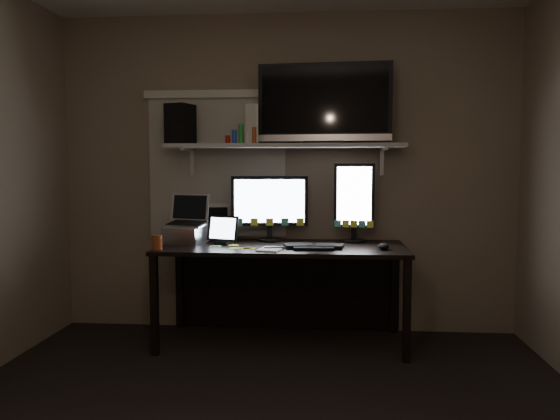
# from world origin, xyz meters

# --- Properties ---
(back_wall) EXTENTS (3.60, 0.00, 3.60)m
(back_wall) POSITION_xyz_m (0.00, 1.80, 1.25)
(back_wall) COLOR #81735D
(back_wall) RESTS_ON floor
(window_blinds) EXTENTS (1.10, 0.02, 1.10)m
(window_blinds) POSITION_xyz_m (-0.55, 1.79, 1.30)
(window_blinds) COLOR beige
(window_blinds) RESTS_ON back_wall
(desk) EXTENTS (1.80, 0.75, 0.73)m
(desk) POSITION_xyz_m (0.00, 1.55, 0.55)
(desk) COLOR black
(desk) RESTS_ON floor
(wall_shelf) EXTENTS (1.80, 0.35, 0.03)m
(wall_shelf) POSITION_xyz_m (0.00, 1.62, 1.46)
(wall_shelf) COLOR #A6A6A2
(wall_shelf) RESTS_ON back_wall
(monitor_landscape) EXTENTS (0.59, 0.12, 0.52)m
(monitor_landscape) POSITION_xyz_m (-0.12, 1.65, 0.99)
(monitor_landscape) COLOR black
(monitor_landscape) RESTS_ON desk
(monitor_portrait) EXTENTS (0.31, 0.09, 0.61)m
(monitor_portrait) POSITION_xyz_m (0.53, 1.64, 1.04)
(monitor_portrait) COLOR black
(monitor_portrait) RESTS_ON desk
(keyboard) EXTENTS (0.43, 0.19, 0.03)m
(keyboard) POSITION_xyz_m (0.24, 1.33, 0.74)
(keyboard) COLOR black
(keyboard) RESTS_ON desk
(mouse) EXTENTS (0.09, 0.13, 0.04)m
(mouse) POSITION_xyz_m (0.72, 1.30, 0.75)
(mouse) COLOR black
(mouse) RESTS_ON desk
(notepad) EXTENTS (0.19, 0.24, 0.01)m
(notepad) POSITION_xyz_m (-0.06, 1.20, 0.74)
(notepad) COLOR white
(notepad) RESTS_ON desk
(tablet) EXTENTS (0.27, 0.18, 0.22)m
(tablet) POSITION_xyz_m (-0.44, 1.44, 0.84)
(tablet) COLOR black
(tablet) RESTS_ON desk
(file_sorter) EXTENTS (0.23, 0.14, 0.28)m
(file_sorter) POSITION_xyz_m (-0.57, 1.74, 0.87)
(file_sorter) COLOR black
(file_sorter) RESTS_ON desk
(laptop) EXTENTS (0.39, 0.34, 0.37)m
(laptop) POSITION_xyz_m (-0.73, 1.48, 0.91)
(laptop) COLOR silver
(laptop) RESTS_ON desk
(cup) EXTENTS (0.07, 0.07, 0.10)m
(cup) POSITION_xyz_m (-0.85, 1.15, 0.78)
(cup) COLOR #943B1A
(cup) RESTS_ON desk
(sticky_notes) EXTENTS (0.37, 0.30, 0.00)m
(sticky_notes) POSITION_xyz_m (-0.35, 1.34, 0.73)
(sticky_notes) COLOR #D9E23D
(sticky_notes) RESTS_ON desk
(tv) EXTENTS (1.01, 0.25, 0.60)m
(tv) POSITION_xyz_m (0.30, 1.63, 1.78)
(tv) COLOR black
(tv) RESTS_ON wall_shelf
(game_console) EXTENTS (0.12, 0.25, 0.29)m
(game_console) POSITION_xyz_m (-0.25, 1.65, 1.63)
(game_console) COLOR beige
(game_console) RESTS_ON wall_shelf
(speaker) EXTENTS (0.22, 0.24, 0.31)m
(speaker) POSITION_xyz_m (-0.80, 1.62, 1.63)
(speaker) COLOR black
(speaker) RESTS_ON wall_shelf
(bottles) EXTENTS (0.23, 0.08, 0.14)m
(bottles) POSITION_xyz_m (-0.32, 1.54, 1.55)
(bottles) COLOR #A50F0C
(bottles) RESTS_ON wall_shelf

